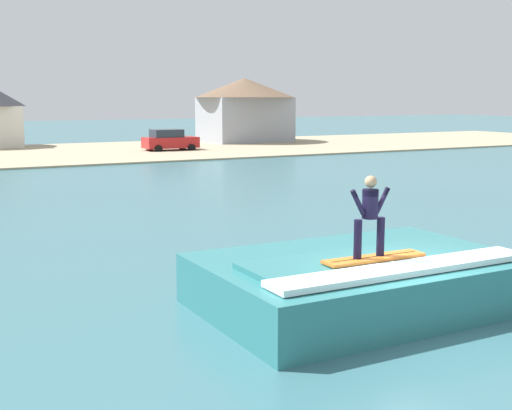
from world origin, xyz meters
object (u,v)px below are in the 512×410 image
wave_crest (361,281)px  surfer (370,212)px  surfboard (374,258)px  house_gabled_white (245,106)px  car_far_shore (170,140)px

wave_crest → surfer: bearing=-116.0°
wave_crest → surfboard: surfboard is taller
wave_crest → surfer: (-0.33, -0.68, 1.60)m
surfboard → house_gabled_white: bearing=65.3°
house_gabled_white → wave_crest: bearing=-114.8°
wave_crest → surfboard: 0.99m
surfer → surfboard: bearing=-9.4°
surfboard → surfer: 0.94m
car_far_shore → house_gabled_white: size_ratio=0.45×
wave_crest → car_far_shore: 43.58m
surfboard → car_far_shore: bearing=74.2°
surfer → house_gabled_white: 55.07m
wave_crest → car_far_shore: (11.88, 41.93, 0.38)m
surfboard → house_gabled_white: 55.07m
surfer → house_gabled_white: size_ratio=0.16×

